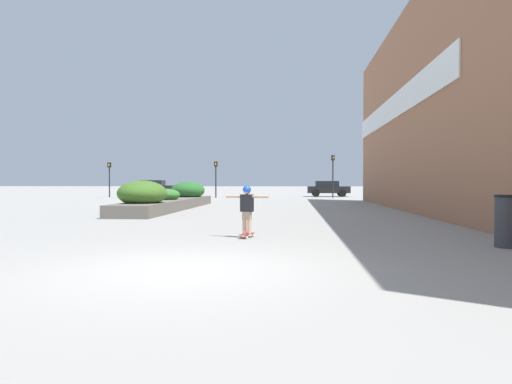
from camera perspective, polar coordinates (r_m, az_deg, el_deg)
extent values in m
plane|color=gray|center=(7.15, -8.72, -9.50)|extent=(300.00, 300.00, 0.00)
cube|color=#9E6647|center=(19.57, 20.92, 10.93)|extent=(0.60, 30.43, 9.32)
cube|color=white|center=(24.85, 16.55, 9.93)|extent=(0.06, 19.39, 1.20)
cube|color=#605B54|center=(23.00, -10.66, -1.52)|extent=(1.80, 12.45, 0.49)
ellipsoid|color=#3D6623|center=(19.24, -14.03, -0.16)|extent=(1.98, 2.27, 1.05)
ellipsoid|color=#33702D|center=(22.76, -11.08, -0.36)|extent=(1.28, 1.25, 0.61)
ellipsoid|color=#286028|center=(26.76, -8.48, 0.21)|extent=(1.92, 1.83, 1.02)
cube|color=maroon|center=(10.94, -1.14, -5.27)|extent=(0.34, 0.62, 0.01)
cylinder|color=beige|center=(11.17, -1.13, -5.45)|extent=(0.07, 0.07, 0.06)
cylinder|color=beige|center=(11.11, -0.36, -5.49)|extent=(0.07, 0.07, 0.06)
cylinder|color=beige|center=(10.79, -1.95, -5.69)|extent=(0.07, 0.07, 0.06)
cylinder|color=beige|center=(10.73, -1.15, -5.73)|extent=(0.07, 0.07, 0.06)
cylinder|color=tan|center=(10.94, -1.45, -3.85)|extent=(0.12, 0.12, 0.53)
cylinder|color=tan|center=(10.89, -0.83, -3.87)|extent=(0.12, 0.12, 0.53)
cube|color=gray|center=(10.90, -1.14, -2.97)|extent=(0.23, 0.20, 0.19)
cube|color=black|center=(10.89, -1.14, -1.39)|extent=(0.33, 0.23, 0.41)
cylinder|color=tan|center=(11.01, -2.81, -0.54)|extent=(0.39, 0.17, 0.07)
cylinder|color=tan|center=(10.76, 0.56, -0.58)|extent=(0.39, 0.17, 0.07)
sphere|color=tan|center=(10.88, -1.14, 0.15)|extent=(0.17, 0.17, 0.17)
sphere|color=blue|center=(10.88, -1.14, 0.31)|extent=(0.20, 0.20, 0.20)
cylinder|color=#38383D|center=(10.59, 28.83, -3.36)|extent=(0.44, 0.44, 1.02)
cylinder|color=black|center=(10.56, 28.86, -0.45)|extent=(0.46, 0.46, 0.05)
cube|color=black|center=(43.24, 9.05, 0.29)|extent=(3.90, 1.74, 0.62)
cube|color=black|center=(43.23, 8.85, 1.03)|extent=(2.15, 1.53, 0.50)
cylinder|color=black|center=(44.18, 10.53, -0.10)|extent=(0.68, 0.22, 0.68)
cylinder|color=black|center=(42.54, 10.76, -0.15)|extent=(0.68, 0.22, 0.68)
cylinder|color=black|center=(44.00, 7.40, -0.10)|extent=(0.68, 0.22, 0.68)
cylinder|color=black|center=(42.35, 7.50, -0.15)|extent=(0.68, 0.22, 0.68)
cube|color=black|center=(47.17, -12.58, 0.40)|extent=(3.97, 1.70, 0.67)
cube|color=black|center=(47.22, -12.76, 1.13)|extent=(2.18, 1.50, 0.53)
cylinder|color=black|center=(47.61, -10.87, 0.01)|extent=(0.70, 0.22, 0.70)
cylinder|color=black|center=(46.05, -11.41, -0.04)|extent=(0.70, 0.22, 0.70)
cylinder|color=black|center=(48.32, -13.68, 0.01)|extent=(0.70, 0.22, 0.70)
cylinder|color=black|center=(46.79, -14.31, -0.03)|extent=(0.70, 0.22, 0.70)
cylinder|color=black|center=(39.91, -5.04, 1.24)|extent=(0.11, 0.11, 2.71)
cube|color=black|center=(39.94, -5.04, 3.50)|extent=(0.28, 0.20, 0.45)
sphere|color=#2D2823|center=(39.83, -5.07, 3.73)|extent=(0.15, 0.15, 0.15)
sphere|color=orange|center=(39.82, -5.07, 3.51)|extent=(0.15, 0.15, 0.15)
sphere|color=#2D2823|center=(39.82, -5.07, 3.30)|extent=(0.15, 0.15, 0.15)
cylinder|color=black|center=(39.80, 9.59, 1.60)|extent=(0.11, 0.11, 3.23)
cube|color=black|center=(39.86, 9.60, 4.25)|extent=(0.28, 0.20, 0.45)
sphere|color=#2D2823|center=(39.75, 9.61, 4.47)|extent=(0.15, 0.15, 0.15)
sphere|color=orange|center=(39.74, 9.61, 4.26)|extent=(0.15, 0.15, 0.15)
sphere|color=#2D2823|center=(39.73, 9.61, 4.04)|extent=(0.15, 0.15, 0.15)
cylinder|color=black|center=(42.87, -17.85, 1.15)|extent=(0.11, 0.11, 2.67)
cube|color=black|center=(42.89, -17.87, 3.24)|extent=(0.28, 0.20, 0.45)
sphere|color=#2D2823|center=(42.79, -17.93, 3.44)|extent=(0.15, 0.15, 0.15)
sphere|color=orange|center=(42.78, -17.93, 3.24)|extent=(0.15, 0.15, 0.15)
sphere|color=#2D2823|center=(42.78, -17.93, 3.04)|extent=(0.15, 0.15, 0.15)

